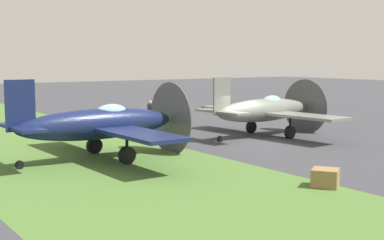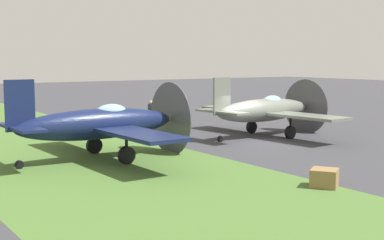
{
  "view_description": "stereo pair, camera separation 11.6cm",
  "coord_description": "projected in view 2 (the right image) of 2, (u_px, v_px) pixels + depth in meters",
  "views": [
    {
      "loc": [
        22.03,
        -19.01,
        4.47
      ],
      "look_at": [
        -0.68,
        -3.5,
        1.38
      ],
      "focal_mm": 50.64,
      "sensor_mm": 36.0,
      "label": 1
    },
    {
      "loc": [
        22.09,
        -18.91,
        4.47
      ],
      "look_at": [
        -0.68,
        -3.5,
        1.38
      ],
      "focal_mm": 50.64,
      "sensor_mm": 36.0,
      "label": 2
    }
  ],
  "objects": [
    {
      "name": "ground_plane",
      "position": [
        253.0,
        142.0,
        29.21
      ],
      "size": [
        160.0,
        160.0,
        0.0
      ],
      "primitive_type": "plane",
      "color": "#38383D"
    },
    {
      "name": "ground_crew_chief",
      "position": [
        151.0,
        113.0,
        36.11
      ],
      "size": [
        0.63,
        0.38,
        1.73
      ],
      "rotation": [
        0.0,
        0.0,
        0.05
      ],
      "color": "#2D3342",
      "rests_on": "ground"
    },
    {
      "name": "airplane_lead",
      "position": [
        266.0,
        110.0,
        31.39
      ],
      "size": [
        10.3,
        8.15,
        3.66
      ],
      "rotation": [
        0.0,
        0.0,
        0.08
      ],
      "color": "slate",
      "rests_on": "ground"
    },
    {
      "name": "supply_crate",
      "position": [
        324.0,
        178.0,
        19.01
      ],
      "size": [
        1.25,
        1.25,
        0.64
      ],
      "primitive_type": "cube",
      "rotation": [
        0.0,
        0.0,
        0.59
      ],
      "color": "olive",
      "rests_on": "ground"
    },
    {
      "name": "airplane_wingman",
      "position": [
        101.0,
        124.0,
        24.11
      ],
      "size": [
        10.68,
        8.48,
        3.82
      ],
      "rotation": [
        0.0,
        0.0,
        0.02
      ],
      "color": "#141E47",
      "rests_on": "ground"
    },
    {
      "name": "grass_verge",
      "position": [
        86.0,
        161.0,
        23.85
      ],
      "size": [
        120.0,
        11.0,
        0.01
      ],
      "primitive_type": "cube",
      "color": "#476B2D",
      "rests_on": "ground"
    }
  ]
}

